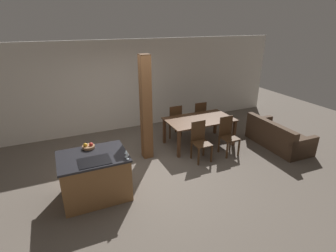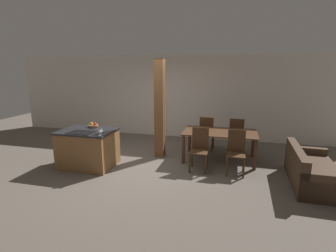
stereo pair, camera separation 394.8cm
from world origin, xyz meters
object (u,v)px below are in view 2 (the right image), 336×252
at_px(fruit_bowl, 93,125).
at_px(dining_chair_near_right, 236,151).
at_px(dining_chair_near_left, 199,148).
at_px(wine_glass_middle, 101,130).
at_px(dining_table, 220,135).
at_px(dining_chair_far_left, 207,133).
at_px(wine_glass_near, 100,131).
at_px(kitchen_island, 88,148).
at_px(timber_post, 160,109).
at_px(couch, 312,172).
at_px(dining_chair_far_right, 236,135).

bearing_deg(fruit_bowl, dining_chair_near_right, 2.12).
distance_m(dining_chair_near_left, dining_chair_near_right, 0.81).
height_order(fruit_bowl, wine_glass_middle, wine_glass_middle).
xyz_separation_m(dining_table, dining_chair_far_left, (-0.40, 0.74, -0.15)).
relative_size(wine_glass_near, dining_chair_near_left, 0.15).
distance_m(wine_glass_near, dining_chair_far_left, 3.13).
bearing_deg(kitchen_island, wine_glass_middle, -30.34).
height_order(wine_glass_middle, dining_chair_far_left, wine_glass_middle).
bearing_deg(timber_post, wine_glass_near, -120.74).
bearing_deg(kitchen_island, dining_table, 21.73).
height_order(kitchen_island, couch, kitchen_island).
bearing_deg(dining_chair_far_right, wine_glass_near, 39.46).
bearing_deg(dining_chair_far_right, wine_glass_middle, 38.52).
bearing_deg(dining_chair_far_right, fruit_bowl, 25.21).
bearing_deg(dining_chair_near_right, wine_glass_middle, -164.67).
bearing_deg(wine_glass_middle, dining_chair_far_right, 38.52).
bearing_deg(wine_glass_near, dining_chair_near_left, 22.87).
distance_m(dining_chair_far_left, timber_post, 1.59).
height_order(kitchen_island, fruit_bowl, fruit_bowl).
bearing_deg(couch, timber_post, 77.18).
bearing_deg(wine_glass_middle, timber_post, 57.92).
bearing_deg(dining_chair_far_left, timber_post, 36.26).
bearing_deg(wine_glass_near, dining_table, 33.26).
xyz_separation_m(wine_glass_near, dining_chair_near_right, (2.83, 0.85, -0.50)).
bearing_deg(dining_chair_far_left, fruit_bowl, 31.70).
height_order(wine_glass_near, dining_table, wine_glass_near).
bearing_deg(couch, wine_glass_middle, 98.79).
bearing_deg(couch, dining_chair_far_left, 54.95).
height_order(fruit_bowl, couch, fruit_bowl).
bearing_deg(dining_table, dining_chair_near_left, -118.71).
distance_m(dining_table, timber_post, 1.65).
bearing_deg(wine_glass_near, dining_chair_near_right, 16.77).
height_order(dining_chair_near_right, dining_chair_far_left, same).
distance_m(kitchen_island, timber_post, 1.99).
distance_m(fruit_bowl, dining_chair_far_left, 3.08).
relative_size(kitchen_island, dining_chair_near_left, 1.30).
bearing_deg(couch, dining_chair_near_right, 82.83).
relative_size(wine_glass_middle, dining_table, 0.08).
relative_size(dining_chair_near_right, dining_chair_far_right, 1.00).
xyz_separation_m(dining_chair_near_left, timber_post, (-1.13, 0.65, 0.76)).
bearing_deg(couch, dining_chair_far_right, 42.64).
distance_m(wine_glass_near, dining_table, 2.92).
distance_m(dining_chair_near_right, couch, 1.53).
relative_size(wine_glass_near, timber_post, 0.06).
distance_m(wine_glass_near, dining_chair_near_right, 3.00).
bearing_deg(wine_glass_near, dining_chair_far_right, 39.46).
relative_size(couch, timber_post, 0.69).
height_order(kitchen_island, dining_chair_near_right, dining_chair_near_right).
bearing_deg(dining_chair_far_left, wine_glass_middle, 48.09).
height_order(dining_chair_near_left, timber_post, timber_post).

